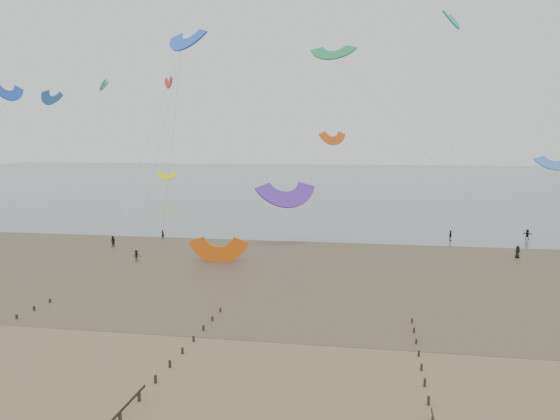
{
  "coord_description": "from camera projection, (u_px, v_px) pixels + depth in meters",
  "views": [
    {
      "loc": [
        18.42,
        -37.1,
        16.35
      ],
      "look_at": [
        7.04,
        28.0,
        8.0
      ],
      "focal_mm": 35.0,
      "sensor_mm": 36.0,
      "label": 1
    }
  ],
  "objects": [
    {
      "name": "ground",
      "position": [
        126.0,
        358.0,
        41.46
      ],
      "size": [
        500.0,
        500.0,
        0.0
      ],
      "primitive_type": "plane",
      "color": "brown",
      "rests_on": "ground"
    },
    {
      "name": "sea_and_shore",
      "position": [
        209.0,
        260.0,
        75.78
      ],
      "size": [
        500.0,
        665.0,
        0.03
      ],
      "color": "#475654",
      "rests_on": "ground"
    },
    {
      "name": "kitesurfer_lead",
      "position": [
        163.0,
        234.0,
        91.85
      ],
      "size": [
        0.62,
        0.47,
        1.53
      ],
      "primitive_type": "imported",
      "rotation": [
        0.0,
        0.0,
        2.94
      ],
      "color": "black",
      "rests_on": "ground"
    },
    {
      "name": "kitesurfers",
      "position": [
        387.0,
        241.0,
        85.0
      ],
      "size": [
        161.9,
        28.51,
        1.87
      ],
      "color": "black",
      "rests_on": "ground"
    },
    {
      "name": "grounded_kite",
      "position": [
        219.0,
        262.0,
        74.4
      ],
      "size": [
        7.21,
        5.84,
        3.74
      ],
      "primitive_type": null,
      "rotation": [
        1.54,
        0.0,
        0.08
      ],
      "color": "#DE590E",
      "rests_on": "ground"
    },
    {
      "name": "kites_airborne",
      "position": [
        248.0,
        125.0,
        122.16
      ],
      "size": [
        254.15,
        102.35,
        39.49
      ],
      "color": "#CC416F",
      "rests_on": "ground"
    }
  ]
}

